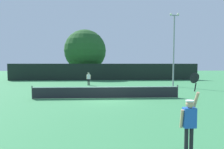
% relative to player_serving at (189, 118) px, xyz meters
% --- Properties ---
extents(ground_plane, '(120.00, 120.00, 0.00)m').
position_rel_player_serving_xyz_m(ground_plane, '(-2.45, 9.18, -1.12)').
color(ground_plane, '#387F4C').
extents(tennis_net, '(11.96, 0.08, 1.07)m').
position_rel_player_serving_xyz_m(tennis_net, '(-2.45, 9.18, -0.61)').
color(tennis_net, '#232328').
rests_on(tennis_net, ground).
extents(perimeter_fence, '(32.82, 0.12, 2.87)m').
position_rel_player_serving_xyz_m(perimeter_fence, '(-2.45, 25.67, 0.31)').
color(perimeter_fence, black).
rests_on(perimeter_fence, ground).
extents(player_serving, '(0.68, 0.40, 2.54)m').
position_rel_player_serving_xyz_m(player_serving, '(0.00, 0.00, 0.00)').
color(player_serving, blue).
rests_on(player_serving, ground).
extents(player_receiving, '(0.57, 0.25, 1.67)m').
position_rel_player_serving_xyz_m(player_receiving, '(-4.63, 18.31, -0.10)').
color(player_receiving, white).
rests_on(player_receiving, ground).
extents(tennis_ball, '(0.07, 0.07, 0.07)m').
position_rel_player_serving_xyz_m(tennis_ball, '(-5.08, 12.79, -1.09)').
color(tennis_ball, '#CCE033').
rests_on(tennis_ball, ground).
extents(light_pole, '(1.18, 0.28, 9.01)m').
position_rel_player_serving_xyz_m(light_pole, '(5.98, 16.47, 3.96)').
color(light_pole, gray).
rests_on(light_pole, ground).
extents(large_tree, '(8.23, 8.23, 9.59)m').
position_rel_player_serving_xyz_m(large_tree, '(-6.29, 30.80, 4.35)').
color(large_tree, brown).
rests_on(large_tree, ground).
extents(parked_car_near, '(2.19, 4.32, 1.69)m').
position_rel_player_serving_xyz_m(parked_car_near, '(4.03, 33.35, -0.35)').
color(parked_car_near, white).
rests_on(parked_car_near, ground).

